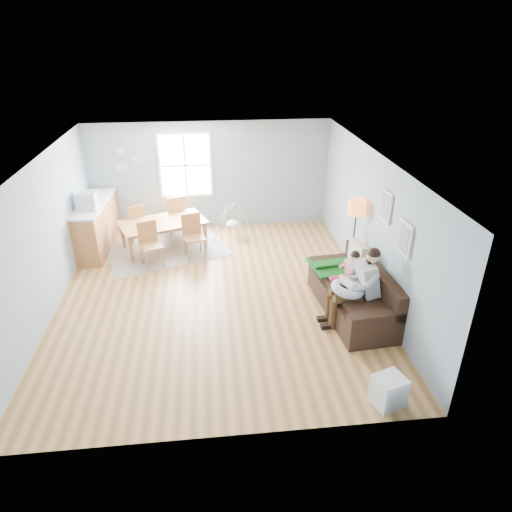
{
  "coord_description": "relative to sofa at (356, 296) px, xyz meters",
  "views": [
    {
      "loc": [
        -0.07,
        -7.71,
        4.73
      ],
      "look_at": [
        0.74,
        -0.39,
        1.0
      ],
      "focal_mm": 32.0,
      "sensor_mm": 36.0,
      "label": 1
    }
  ],
  "objects": [
    {
      "name": "dining_table",
      "position": [
        -3.65,
        3.07,
        0.01
      ],
      "size": [
        2.18,
        1.67,
        0.68
      ],
      "primitive_type": "imported",
      "rotation": [
        0.0,
        0.0,
        0.35
      ],
      "color": "olive",
      "rests_on": "rug"
    },
    {
      "name": "sofa",
      "position": [
        0.0,
        0.0,
        0.0
      ],
      "size": [
        1.16,
        2.34,
        0.91
      ],
      "color": "black",
      "rests_on": "room"
    },
    {
      "name": "nursing_pillow",
      "position": [
        -0.28,
        -0.35,
        0.38
      ],
      "size": [
        0.63,
        0.62,
        0.24
      ],
      "primitive_type": "torus",
      "rotation": [
        0.0,
        0.14,
        0.06
      ],
      "color": "#A1BACA",
      "rests_on": "father"
    },
    {
      "name": "toddler",
      "position": [
        -0.1,
        0.21,
        0.44
      ],
      "size": [
        0.58,
        0.36,
        0.88
      ],
      "color": "silver",
      "rests_on": "sofa"
    },
    {
      "name": "green_throw",
      "position": [
        -0.15,
        0.74,
        0.26
      ],
      "size": [
        1.13,
        0.96,
        0.04
      ],
      "primitive_type": "cube",
      "rotation": [
        0.0,
        0.0,
        0.14
      ],
      "color": "#155F1D",
      "rests_on": "sofa"
    },
    {
      "name": "monitor",
      "position": [
        -5.22,
        2.86,
        1.01
      ],
      "size": [
        0.4,
        0.38,
        0.38
      ],
      "color": "#B6B6BB",
      "rests_on": "counter"
    },
    {
      "name": "chair_se",
      "position": [
        -2.98,
        2.61,
        0.25
      ],
      "size": [
        0.56,
        0.56,
        1.0
      ],
      "color": "#A16F37",
      "rests_on": "rug"
    },
    {
      "name": "window",
      "position": [
        -3.12,
        4.32,
        1.33
      ],
      "size": [
        1.32,
        0.08,
        1.62
      ],
      "color": "white",
      "rests_on": "room"
    },
    {
      "name": "floor_lamp",
      "position": [
        0.28,
        1.23,
        1.11
      ],
      "size": [
        0.35,
        0.35,
        1.73
      ],
      "color": "black",
      "rests_on": "room"
    },
    {
      "name": "infant",
      "position": [
        -0.29,
        -0.31,
        0.48
      ],
      "size": [
        0.26,
        0.42,
        0.15
      ],
      "color": "silver",
      "rests_on": "nursing_pillow"
    },
    {
      "name": "wall_plates",
      "position": [
        -4.52,
        4.33,
        1.51
      ],
      "size": [
        0.67,
        0.02,
        0.66
      ],
      "color": "#8E9EAA",
      "rests_on": "room"
    },
    {
      "name": "chair_ne",
      "position": [
        -3.41,
        3.85,
        0.27
      ],
      "size": [
        0.6,
        0.6,
        1.04
      ],
      "color": "#A16F37",
      "rests_on": "rug"
    },
    {
      "name": "room",
      "position": [
        -2.52,
        0.86,
        2.1
      ],
      "size": [
        8.4,
        9.4,
        3.9
      ],
      "color": "olive"
    },
    {
      "name": "chair_sw",
      "position": [
        -3.9,
        2.28,
        0.25
      ],
      "size": [
        0.59,
        0.59,
        0.99
      ],
      "color": "#A16F37",
      "rests_on": "rug"
    },
    {
      "name": "chair_nw",
      "position": [
        -4.32,
        3.54,
        0.23
      ],
      "size": [
        0.58,
        0.58,
        0.96
      ],
      "color": "#A16F37",
      "rests_on": "rug"
    },
    {
      "name": "pictures",
      "position": [
        0.45,
        -0.19,
        1.53
      ],
      "size": [
        0.05,
        1.34,
        0.74
      ],
      "color": "white",
      "rests_on": "room"
    },
    {
      "name": "counter",
      "position": [
        -5.22,
        3.26,
        0.26
      ],
      "size": [
        0.71,
        2.08,
        1.15
      ],
      "color": "olive",
      "rests_on": "room"
    },
    {
      "name": "father",
      "position": [
        -0.12,
        -0.33,
        0.45
      ],
      "size": [
        1.01,
        0.48,
        1.44
      ],
      "color": "gray",
      "rests_on": "sofa"
    },
    {
      "name": "storage_cube",
      "position": [
        -0.25,
        -2.31,
        -0.1
      ],
      "size": [
        0.5,
        0.47,
        0.45
      ],
      "color": "white",
      "rests_on": "room"
    },
    {
      "name": "beige_pillow",
      "position": [
        0.18,
        0.61,
        0.5
      ],
      "size": [
        0.23,
        0.55,
        0.53
      ],
      "primitive_type": "cube",
      "rotation": [
        0.0,
        0.0,
        0.15
      ],
      "color": "#C2B794",
      "rests_on": "sofa"
    },
    {
      "name": "baby_swing",
      "position": [
        -2.02,
        3.54,
        0.05
      ],
      "size": [
        1.0,
        1.01,
        0.82
      ],
      "color": "#B6B6BB",
      "rests_on": "room"
    },
    {
      "name": "rug",
      "position": [
        -3.65,
        3.07,
        -0.32
      ],
      "size": [
        3.2,
        2.81,
        0.01
      ],
      "primitive_type": "cube",
      "rotation": [
        0.0,
        0.0,
        0.34
      ],
      "color": "#A49F96",
      "rests_on": "room"
    }
  ]
}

